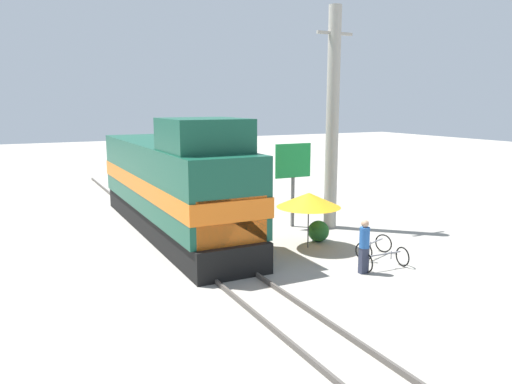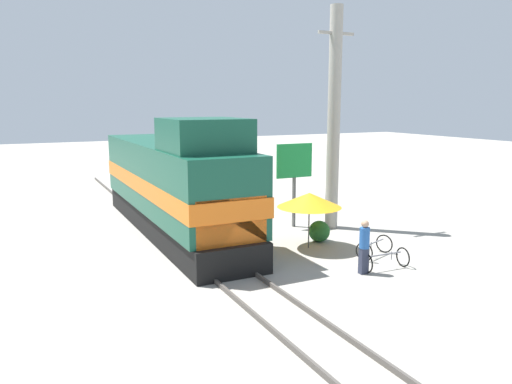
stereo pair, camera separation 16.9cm
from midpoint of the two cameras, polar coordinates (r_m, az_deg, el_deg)
The scene contains 11 objects.
ground_plane at distance 18.49m, azimuth -5.71°, elevation -7.64°, with size 120.00×120.00×0.00m, color gray.
rail_near at distance 18.24m, azimuth -7.84°, elevation -7.69°, with size 0.08×43.56×0.15m, color #4C4742.
rail_far at distance 18.73m, azimuth -3.65°, elevation -7.14°, with size 0.08×43.56×0.15m, color #4C4742.
locomotive at distance 21.69m, azimuth -9.65°, elevation 0.73°, with size 2.96×13.85×5.10m.
utility_pole at distance 22.51m, azimuth 8.51°, elevation 8.19°, with size 1.80×0.56×9.75m.
vendor_umbrella at distance 19.45m, azimuth 5.80°, elevation -0.90°, with size 2.51×2.51×2.21m.
billboard_sign at distance 22.66m, azimuth 4.04°, elevation 2.98°, with size 1.81×0.12×3.83m.
shrub_cluster at distance 20.69m, azimuth 6.92°, elevation -4.46°, with size 0.88×0.88×0.88m, color #236028.
person_bystander at distance 17.02m, azimuth 11.99°, elevation -5.84°, with size 0.34×0.34×1.84m.
bicycle at distance 17.76m, azimuth 14.24°, elevation -7.46°, with size 1.62×0.74×0.69m.
bicycle_spare at distance 19.10m, azimuth 13.08°, elevation -6.15°, with size 1.65×1.19×0.70m.
Camera 1 is at (-6.35, -16.42, 5.64)m, focal length 35.00 mm.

